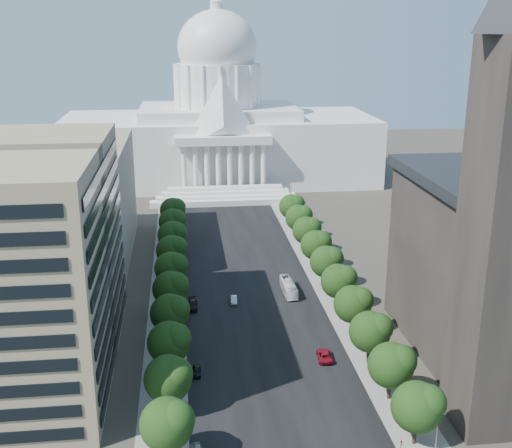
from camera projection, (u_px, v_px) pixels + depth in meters
name	position (u px, v px, depth m)	size (l,w,h in m)	color
road_asphalt	(242.00, 262.00, 166.68)	(30.00, 260.00, 0.01)	black
sidewalk_left	(169.00, 266.00, 164.57)	(8.00, 260.00, 0.02)	gray
sidewalk_right	(314.00, 260.00, 168.79)	(8.00, 260.00, 0.02)	gray
capitol	(219.00, 129.00, 250.72)	(120.00, 56.00, 73.00)	white
office_block_left_far	(54.00, 202.00, 166.38)	(38.00, 52.00, 30.00)	gray
tree_l_a	(169.00, 423.00, 88.65)	(7.79, 7.60, 9.97)	#33261C
tree_l_b	(170.00, 378.00, 100.03)	(7.79, 7.60, 9.97)	#33261C
tree_l_c	(171.00, 342.00, 111.41)	(7.79, 7.60, 9.97)	#33261C
tree_l_d	(171.00, 312.00, 122.79)	(7.79, 7.60, 9.97)	#33261C
tree_l_e	(172.00, 288.00, 134.17)	(7.79, 7.60, 9.97)	#33261C
tree_l_f	(172.00, 267.00, 145.55)	(7.79, 7.60, 9.97)	#33261C
tree_l_g	(173.00, 250.00, 156.93)	(7.79, 7.60, 9.97)	#33261C
tree_l_h	(173.00, 234.00, 168.31)	(7.79, 7.60, 9.97)	#33261C
tree_l_i	(173.00, 221.00, 179.69)	(7.79, 7.60, 9.97)	#33261C
tree_l_j	(174.00, 209.00, 191.07)	(7.79, 7.60, 9.97)	#33261C
tree_r_a	(420.00, 406.00, 92.64)	(7.79, 7.60, 9.97)	#33261C
tree_r_b	(393.00, 364.00, 104.02)	(7.79, 7.60, 9.97)	#33261C
tree_r_c	(372.00, 331.00, 115.40)	(7.79, 7.60, 9.97)	#33261C
tree_r_d	(355.00, 303.00, 126.78)	(7.79, 7.60, 9.97)	#33261C
tree_r_e	(340.00, 280.00, 138.16)	(7.79, 7.60, 9.97)	#33261C
tree_r_f	(328.00, 261.00, 149.54)	(7.79, 7.60, 9.97)	#33261C
tree_r_g	(317.00, 244.00, 160.92)	(7.79, 7.60, 9.97)	#33261C
tree_r_h	(308.00, 230.00, 172.30)	(7.79, 7.60, 9.97)	#33261C
tree_r_i	(300.00, 217.00, 183.68)	(7.79, 7.60, 9.97)	#33261C
tree_r_j	(293.00, 206.00, 195.06)	(7.79, 7.60, 9.97)	#33261C
traffic_signal_right	(401.00, 444.00, 89.60)	(0.18, 0.49, 4.30)	black
streetlight_a	(435.00, 416.00, 91.29)	(2.61, 0.44, 9.00)	gray
streetlight_b	(382.00, 335.00, 115.00)	(2.61, 0.44, 9.00)	gray
streetlight_c	(347.00, 282.00, 138.71)	(2.61, 0.44, 9.00)	gray
streetlight_d	(322.00, 245.00, 162.42)	(2.61, 0.44, 9.00)	gray
streetlight_e	(304.00, 217.00, 186.12)	(2.61, 0.44, 9.00)	gray
streetlight_f	(289.00, 195.00, 209.83)	(2.61, 0.44, 9.00)	gray
car_dark_a	(197.00, 371.00, 113.09)	(1.54, 3.82, 1.30)	black
car_silver	(234.00, 300.00, 142.42)	(1.38, 3.95, 1.30)	#AFB0B7
car_red	(325.00, 355.00, 118.28)	(2.57, 5.58, 1.55)	maroon
car_dark_b	(192.00, 305.00, 139.47)	(2.30, 5.67, 1.64)	black
city_bus	(289.00, 287.00, 147.27)	(2.49, 10.64, 2.96)	white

